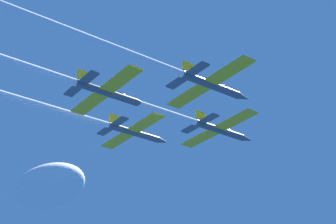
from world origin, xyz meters
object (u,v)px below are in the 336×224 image
object	(u,v)px
jet_left_wing	(78,116)
jet_right_wing	(140,58)
jet_slot	(48,73)
jet_lead	(158,110)

from	to	relation	value
jet_left_wing	jet_right_wing	xyz separation A→B (m)	(23.12, -2.65, -1.24)
jet_left_wing	jet_slot	bearing A→B (deg)	-42.02
jet_lead	jet_left_wing	size ratio (longest dim) A/B	1.09
jet_right_wing	jet_lead	bearing A→B (deg)	135.59
jet_lead	jet_slot	distance (m)	19.11
jet_right_wing	jet_left_wing	bearing A→B (deg)	173.47
jet_lead	jet_slot	size ratio (longest dim) A/B	1.19
jet_right_wing	jet_slot	size ratio (longest dim) A/B	1.16
jet_lead	jet_slot	world-z (taller)	jet_slot
jet_lead	jet_right_wing	size ratio (longest dim) A/B	1.02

